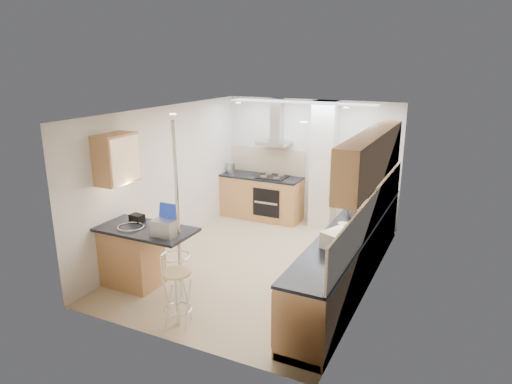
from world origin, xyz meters
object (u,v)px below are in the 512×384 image
at_px(bar_stool_near, 133,257).
at_px(bar_stool_end, 177,290).
at_px(microwave, 362,203).
at_px(laptop, 165,228).
at_px(bread_bin, 340,239).

relative_size(bar_stool_near, bar_stool_end, 1.02).
relative_size(microwave, laptop, 1.84).
distance_m(laptop, bar_stool_near, 0.83).
relative_size(bar_stool_near, bread_bin, 2.36).
bearing_deg(microwave, bar_stool_end, 131.09).
bearing_deg(laptop, microwave, 43.74).
bearing_deg(laptop, bar_stool_near, 176.54).
height_order(bar_stool_near, bread_bin, bread_bin).
distance_m(microwave, bread_bin, 1.49).
bearing_deg(bar_stool_near, bread_bin, 34.47).
bearing_deg(bar_stool_end, microwave, 19.26).
bearing_deg(bar_stool_end, bar_stool_near, 115.70).
bearing_deg(bread_bin, microwave, 117.09).
distance_m(microwave, bar_stool_end, 3.20).
height_order(microwave, laptop, microwave).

